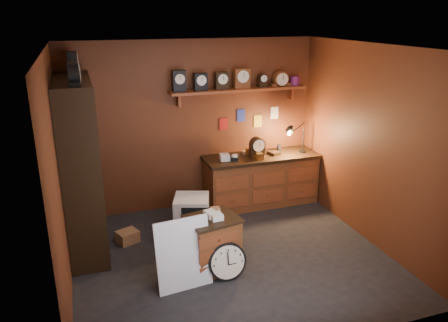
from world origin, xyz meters
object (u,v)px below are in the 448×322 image
(low_cabinet, at_px, (213,241))
(shelving_unit, at_px, (78,159))
(workbench, at_px, (261,177))
(big_round_clock, at_px, (227,262))

(low_cabinet, bearing_deg, shelving_unit, 131.39)
(workbench, bearing_deg, shelving_unit, -170.13)
(shelving_unit, relative_size, big_round_clock, 5.41)
(workbench, xyz_separation_m, big_round_clock, (-1.26, -1.92, -0.24))
(low_cabinet, bearing_deg, big_round_clock, -81.12)
(shelving_unit, distance_m, big_round_clock, 2.36)
(shelving_unit, distance_m, workbench, 2.99)
(workbench, xyz_separation_m, low_cabinet, (-1.36, -1.65, -0.09))
(big_round_clock, bearing_deg, shelving_unit, 138.10)
(workbench, relative_size, low_cabinet, 2.41)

